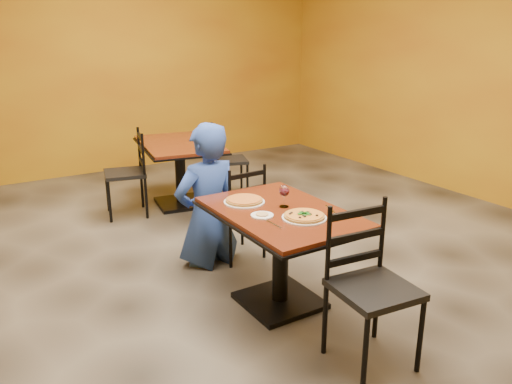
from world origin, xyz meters
TOP-DOWN VIEW (x-y plane):
  - floor at (0.00, 0.00)m, footprint 7.00×8.00m
  - wall_back at (0.00, 4.00)m, footprint 7.00×0.01m
  - table_main at (0.00, -0.50)m, footprint 0.83×1.23m
  - table_second at (0.31, 2.02)m, footprint 1.03×1.37m
  - chair_main_near at (0.07, -1.39)m, footprint 0.50×0.50m
  - chair_main_far at (0.15, 0.42)m, footprint 0.42×0.42m
  - chair_second_left at (-0.35, 2.02)m, footprint 0.51×0.51m
  - chair_second_right at (0.97, 2.02)m, footprint 0.51×0.51m
  - diner at (-0.12, 0.46)m, footprint 0.65×0.46m
  - plate_main at (0.04, -0.72)m, footprint 0.31×0.31m
  - pizza_main at (0.04, -0.72)m, footprint 0.28×0.28m
  - plate_far at (-0.14, -0.21)m, footprint 0.31×0.31m
  - pizza_far at (-0.14, -0.21)m, footprint 0.28×0.28m
  - side_plate at (-0.18, -0.53)m, footprint 0.16×0.16m
  - dip at (-0.18, -0.53)m, footprint 0.09×0.09m
  - wine_glass at (0.06, -0.45)m, footprint 0.08×0.08m
  - fork at (-0.20, -0.69)m, footprint 0.02×0.19m
  - knife at (0.31, -0.68)m, footprint 0.08×0.20m

SIDE VIEW (x-z plane):
  - floor at x=0.00m, z-range -0.01..0.01m
  - chair_main_far at x=0.15m, z-range 0.00..0.88m
  - chair_second_right at x=0.97m, z-range 0.00..0.90m
  - chair_second_left at x=-0.35m, z-range 0.00..0.95m
  - chair_main_near at x=0.07m, z-range 0.00..1.00m
  - table_main at x=0.00m, z-range 0.18..0.93m
  - table_second at x=0.31m, z-range 0.18..0.93m
  - diner at x=-0.12m, z-range 0.00..1.26m
  - fork at x=-0.20m, z-range 0.75..0.75m
  - knife at x=0.31m, z-range 0.75..0.75m
  - plate_main at x=0.04m, z-range 0.75..0.76m
  - plate_far at x=-0.14m, z-range 0.75..0.76m
  - side_plate at x=-0.18m, z-range 0.75..0.76m
  - dip at x=-0.18m, z-range 0.76..0.77m
  - pizza_main at x=0.04m, z-range 0.76..0.78m
  - pizza_far at x=-0.14m, z-range 0.76..0.78m
  - wine_glass at x=0.06m, z-range 0.75..0.93m
  - wall_back at x=0.00m, z-range 0.00..3.00m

